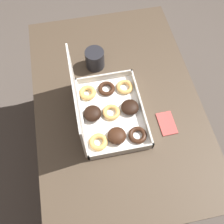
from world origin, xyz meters
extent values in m
plane|color=#564C44|center=(0.00, 0.00, 0.00)|extent=(8.00, 8.00, 0.00)
cube|color=#4C3D2D|center=(0.00, 0.00, 0.71)|extent=(1.18, 0.79, 0.03)
cylinder|color=#4C3D2D|center=(-0.54, -0.35, 0.35)|extent=(0.06, 0.06, 0.69)
cylinder|color=#4C3D2D|center=(0.54, -0.35, 0.35)|extent=(0.06, 0.06, 0.69)
cylinder|color=#4C3D2D|center=(0.54, 0.35, 0.35)|extent=(0.06, 0.06, 0.69)
cube|color=white|center=(-0.07, 0.04, 0.73)|extent=(0.40, 0.29, 0.01)
cube|color=beige|center=(-0.07, -0.10, 0.75)|extent=(0.40, 0.01, 0.04)
cube|color=beige|center=(-0.07, 0.18, 0.75)|extent=(0.40, 0.01, 0.04)
cube|color=beige|center=(-0.27, 0.04, 0.75)|extent=(0.01, 0.29, 0.04)
cube|color=beige|center=(0.13, 0.04, 0.75)|extent=(0.01, 0.29, 0.04)
cube|color=beige|center=(-0.07, 0.19, 0.89)|extent=(0.40, 0.01, 0.24)
torus|color=#381E11|center=(-0.20, -0.05, 0.74)|extent=(0.08, 0.08, 0.02)
ellipsoid|color=black|center=(-0.06, -0.05, 0.75)|extent=(0.08, 0.08, 0.04)
torus|color=tan|center=(0.06, -0.05, 0.74)|extent=(0.08, 0.08, 0.02)
ellipsoid|color=#381E11|center=(-0.19, 0.04, 0.75)|extent=(0.08, 0.08, 0.05)
torus|color=tan|center=(-0.07, 0.04, 0.74)|extent=(0.08, 0.08, 0.02)
torus|color=#381E11|center=(0.06, 0.04, 0.74)|extent=(0.08, 0.08, 0.02)
torus|color=tan|center=(-0.20, 0.13, 0.74)|extent=(0.08, 0.08, 0.02)
ellipsoid|color=black|center=(-0.06, 0.13, 0.75)|extent=(0.08, 0.08, 0.05)
torus|color=tan|center=(0.06, 0.13, 0.74)|extent=(0.08, 0.08, 0.02)
cylinder|color=#232328|center=(0.23, 0.07, 0.77)|extent=(0.10, 0.10, 0.10)
cylinder|color=black|center=(0.23, 0.07, 0.82)|extent=(0.08, 0.08, 0.01)
cube|color=#CC4C47|center=(-0.17, -0.20, 0.73)|extent=(0.12, 0.07, 0.01)
camera|label=1|loc=(-0.63, 0.15, 1.81)|focal=42.00mm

